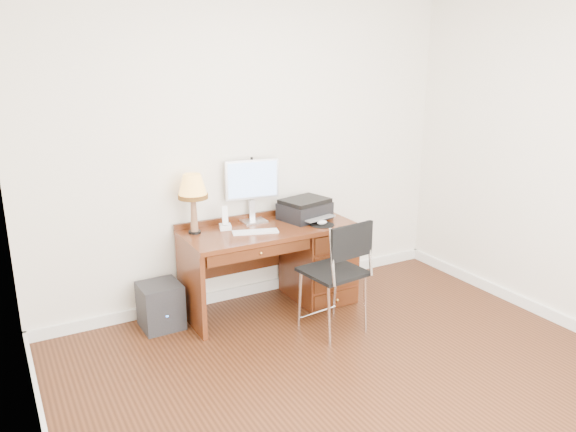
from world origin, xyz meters
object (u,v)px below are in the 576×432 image
chair (338,266)px  equipment_box (161,306)px  monitor (252,183)px  printer (305,209)px  phone (225,223)px  leg_lamp (193,190)px  desk (301,257)px

chair → equipment_box: 1.51m
monitor → chair: monitor is taller
printer → phone: size_ratio=2.39×
monitor → equipment_box: size_ratio=1.47×
chair → phone: bearing=121.0°
leg_lamp → chair: leg_lamp is taller
phone → desk: bearing=4.5°
desk → chair: chair is taller
printer → phone: 0.76m
desk → equipment_box: desk is taller
desk → printer: printer is taller
desk → printer: (0.08, 0.07, 0.43)m
desk → phone: (-0.67, 0.13, 0.40)m
phone → equipment_box: bearing=-161.8°
leg_lamp → phone: size_ratio=2.48×
printer → chair: chair is taller
chair → equipment_box: chair is taller
leg_lamp → chair: bearing=-43.4°
desk → chair: bearing=-94.5°
phone → chair: (0.62, -0.81, -0.23)m
phone → leg_lamp: bearing=-170.6°
monitor → leg_lamp: monitor is taller
desk → monitor: bearing=147.3°
monitor → leg_lamp: size_ratio=1.11×
desk → chair: (-0.05, -0.68, 0.16)m
monitor → phone: size_ratio=2.75×
desk → phone: phone is taller
desk → phone: 0.79m
leg_lamp → chair: size_ratio=0.53×
printer → phone: bearing=161.9°
monitor → phone: 0.44m
monitor → chair: 1.10m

